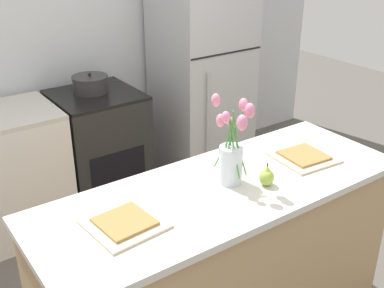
{
  "coord_description": "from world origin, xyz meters",
  "views": [
    {
      "loc": [
        -1.22,
        -1.48,
        2.03
      ],
      "look_at": [
        0.0,
        0.25,
        1.04
      ],
      "focal_mm": 45.0,
      "sensor_mm": 36.0,
      "label": 1
    }
  ],
  "objects_px": {
    "refrigerator": "(202,71)",
    "cooking_pot": "(90,84)",
    "pear_figurine": "(267,176)",
    "plate_setting_right": "(304,157)",
    "stove_range": "(100,150)",
    "flower_vase": "(232,152)",
    "plate_setting_left": "(125,223)"
  },
  "relations": [
    {
      "from": "refrigerator",
      "to": "cooking_pot",
      "type": "height_order",
      "value": "refrigerator"
    },
    {
      "from": "pear_figurine",
      "to": "cooking_pot",
      "type": "xyz_separation_m",
      "value": [
        -0.08,
        1.75,
        -0.01
      ]
    },
    {
      "from": "refrigerator",
      "to": "plate_setting_right",
      "type": "distance_m",
      "value": 1.7
    },
    {
      "from": "stove_range",
      "to": "flower_vase",
      "type": "bearing_deg",
      "value": -91.77
    },
    {
      "from": "stove_range",
      "to": "plate_setting_left",
      "type": "distance_m",
      "value": 1.79
    },
    {
      "from": "pear_figurine",
      "to": "plate_setting_right",
      "type": "bearing_deg",
      "value": 14.64
    },
    {
      "from": "flower_vase",
      "to": "pear_figurine",
      "type": "xyz_separation_m",
      "value": [
        0.12,
        -0.11,
        -0.11
      ]
    },
    {
      "from": "flower_vase",
      "to": "plate_setting_right",
      "type": "xyz_separation_m",
      "value": [
        0.46,
        -0.02,
        -0.15
      ]
    },
    {
      "from": "refrigerator",
      "to": "cooking_pot",
      "type": "xyz_separation_m",
      "value": [
        -0.96,
        0.05,
        0.06
      ]
    },
    {
      "from": "stove_range",
      "to": "refrigerator",
      "type": "relative_size",
      "value": 0.5
    },
    {
      "from": "pear_figurine",
      "to": "cooking_pot",
      "type": "distance_m",
      "value": 1.75
    },
    {
      "from": "refrigerator",
      "to": "pear_figurine",
      "type": "relative_size",
      "value": 15.78
    },
    {
      "from": "stove_range",
      "to": "plate_setting_left",
      "type": "relative_size",
      "value": 2.95
    },
    {
      "from": "flower_vase",
      "to": "plate_setting_right",
      "type": "relative_size",
      "value": 1.38
    },
    {
      "from": "pear_figurine",
      "to": "plate_setting_right",
      "type": "height_order",
      "value": "pear_figurine"
    },
    {
      "from": "plate_setting_right",
      "to": "stove_range",
      "type": "bearing_deg",
      "value": 104.43
    },
    {
      "from": "plate_setting_left",
      "to": "plate_setting_right",
      "type": "height_order",
      "value": "same"
    },
    {
      "from": "refrigerator",
      "to": "flower_vase",
      "type": "height_order",
      "value": "refrigerator"
    },
    {
      "from": "stove_range",
      "to": "plate_setting_right",
      "type": "height_order",
      "value": "plate_setting_right"
    },
    {
      "from": "refrigerator",
      "to": "cooking_pot",
      "type": "bearing_deg",
      "value": 177.19
    },
    {
      "from": "plate_setting_left",
      "to": "pear_figurine",
      "type": "bearing_deg",
      "value": -7.51
    },
    {
      "from": "cooking_pot",
      "to": "refrigerator",
      "type": "bearing_deg",
      "value": -2.81
    },
    {
      "from": "plate_setting_right",
      "to": "cooking_pot",
      "type": "distance_m",
      "value": 1.71
    },
    {
      "from": "flower_vase",
      "to": "pear_figurine",
      "type": "relative_size",
      "value": 3.68
    },
    {
      "from": "plate_setting_left",
      "to": "plate_setting_right",
      "type": "bearing_deg",
      "value": 0.0
    },
    {
      "from": "refrigerator",
      "to": "plate_setting_left",
      "type": "height_order",
      "value": "refrigerator"
    },
    {
      "from": "stove_range",
      "to": "plate_setting_left",
      "type": "xyz_separation_m",
      "value": [
        -0.61,
        -1.61,
        0.48
      ]
    },
    {
      "from": "flower_vase",
      "to": "plate_setting_left",
      "type": "height_order",
      "value": "flower_vase"
    },
    {
      "from": "pear_figurine",
      "to": "cooking_pot",
      "type": "relative_size",
      "value": 0.44
    },
    {
      "from": "stove_range",
      "to": "plate_setting_left",
      "type": "bearing_deg",
      "value": -110.88
    },
    {
      "from": "plate_setting_right",
      "to": "refrigerator",
      "type": "bearing_deg",
      "value": 71.63
    },
    {
      "from": "refrigerator",
      "to": "plate_setting_right",
      "type": "bearing_deg",
      "value": -108.37
    }
  ]
}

